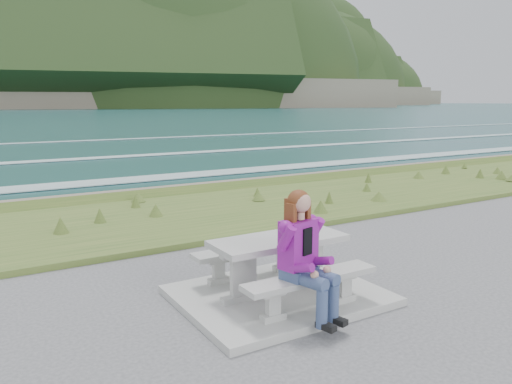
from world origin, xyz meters
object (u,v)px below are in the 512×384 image
Objects in this scene: picnic_table at (279,250)px; bench_landward at (311,283)px; seated_woman at (309,272)px; bench_seaward at (252,253)px.

bench_landward is (0.00, -0.70, -0.23)m from picnic_table.
picnic_table is 0.85m from seated_woman.
picnic_table is 0.74m from bench_seaward.
picnic_table is 1.00× the size of bench_seaward.
bench_landward is 1.40m from bench_seaward.
picnic_table is 1.00× the size of bench_landward.
bench_landward is at bearing -90.00° from bench_seaward.
picnic_table is 0.74m from bench_landward.
bench_seaward is 1.56m from seated_woman.
picnic_table reaches higher than bench_landward.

